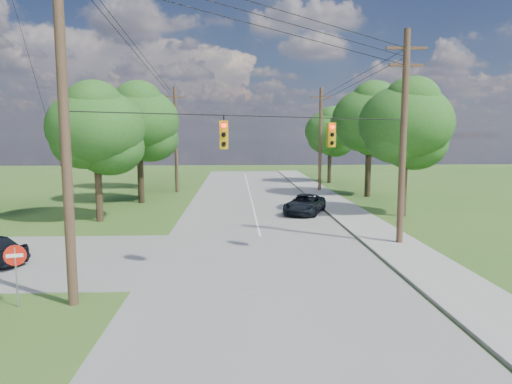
{
  "coord_description": "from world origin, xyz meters",
  "views": [
    {
      "loc": [
        0.7,
        -14.1,
        5.46
      ],
      "look_at": [
        1.55,
        5.0,
        3.08
      ],
      "focal_mm": 32.0,
      "sensor_mm": 36.0,
      "label": 1
    }
  ],
  "objects_px": {
    "do_not_enter_sign": "(15,261)",
    "pole_ne": "(403,135)",
    "pole_sw": "(64,110)",
    "pole_north_w": "(176,139)",
    "pole_north_e": "(320,139)",
    "car_main_north": "(305,204)"
  },
  "relations": [
    {
      "from": "do_not_enter_sign",
      "to": "pole_ne",
      "type": "bearing_deg",
      "value": 12.93
    },
    {
      "from": "pole_sw",
      "to": "pole_north_w",
      "type": "xyz_separation_m",
      "value": [
        -0.4,
        29.6,
        -1.1
      ]
    },
    {
      "from": "pole_north_w",
      "to": "do_not_enter_sign",
      "type": "height_order",
      "value": "pole_north_w"
    },
    {
      "from": "pole_ne",
      "to": "pole_north_e",
      "type": "height_order",
      "value": "pole_ne"
    },
    {
      "from": "pole_north_e",
      "to": "pole_north_w",
      "type": "bearing_deg",
      "value": 180.0
    },
    {
      "from": "pole_sw",
      "to": "car_main_north",
      "type": "height_order",
      "value": "pole_sw"
    },
    {
      "from": "pole_north_w",
      "to": "do_not_enter_sign",
      "type": "relative_size",
      "value": 4.92
    },
    {
      "from": "pole_ne",
      "to": "pole_north_e",
      "type": "relative_size",
      "value": 1.05
    },
    {
      "from": "pole_sw",
      "to": "pole_north_e",
      "type": "relative_size",
      "value": 1.2
    },
    {
      "from": "pole_sw",
      "to": "do_not_enter_sign",
      "type": "height_order",
      "value": "pole_sw"
    },
    {
      "from": "pole_sw",
      "to": "pole_ne",
      "type": "relative_size",
      "value": 1.14
    },
    {
      "from": "pole_ne",
      "to": "car_main_north",
      "type": "xyz_separation_m",
      "value": [
        -3.4,
        9.17,
        -4.78
      ]
    },
    {
      "from": "do_not_enter_sign",
      "to": "pole_north_w",
      "type": "bearing_deg",
      "value": 73.36
    },
    {
      "from": "car_main_north",
      "to": "do_not_enter_sign",
      "type": "distance_m",
      "value": 20.65
    },
    {
      "from": "car_main_north",
      "to": "pole_north_e",
      "type": "bearing_deg",
      "value": 97.07
    },
    {
      "from": "pole_north_w",
      "to": "car_main_north",
      "type": "relative_size",
      "value": 2.1
    },
    {
      "from": "pole_sw",
      "to": "do_not_enter_sign",
      "type": "bearing_deg",
      "value": -174.24
    },
    {
      "from": "pole_sw",
      "to": "do_not_enter_sign",
      "type": "distance_m",
      "value": 5.02
    },
    {
      "from": "pole_north_e",
      "to": "car_main_north",
      "type": "xyz_separation_m",
      "value": [
        -3.4,
        -12.83,
        -4.44
      ]
    },
    {
      "from": "pole_north_w",
      "to": "car_main_north",
      "type": "height_order",
      "value": "pole_north_w"
    },
    {
      "from": "pole_north_e",
      "to": "do_not_enter_sign",
      "type": "relative_size",
      "value": 4.92
    },
    {
      "from": "pole_sw",
      "to": "pole_north_w",
      "type": "bearing_deg",
      "value": 90.77
    }
  ]
}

